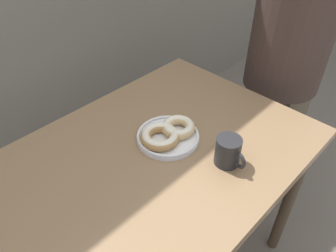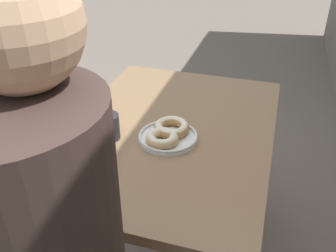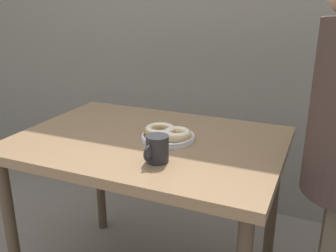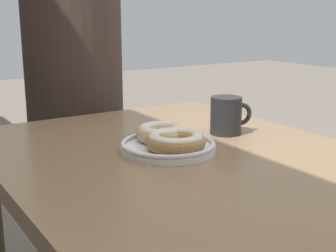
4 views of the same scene
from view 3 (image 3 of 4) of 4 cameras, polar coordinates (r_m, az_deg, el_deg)
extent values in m
cube|color=slate|center=(2.34, 7.49, 18.12)|extent=(8.00, 0.05, 2.60)
cube|color=#846647|center=(1.58, -2.97, -2.54)|extent=(1.10, 0.79, 0.04)
cylinder|color=#473828|center=(1.79, -22.68, -15.24)|extent=(0.05, 0.05, 0.73)
cylinder|color=#473828|center=(2.23, -10.40, -6.98)|extent=(0.05, 0.05, 0.73)
cylinder|color=#473828|center=(1.92, 15.57, -12.00)|extent=(0.05, 0.05, 0.73)
cylinder|color=white|center=(1.55, 0.00, -1.85)|extent=(0.22, 0.22, 0.01)
torus|color=white|center=(1.55, 0.00, -1.44)|extent=(0.22, 0.22, 0.01)
torus|color=#D6B27A|center=(1.52, 1.40, -1.30)|extent=(0.12, 0.12, 0.04)
torus|color=silver|center=(1.52, 1.40, -1.08)|extent=(0.12, 0.12, 0.03)
torus|color=#B2844C|center=(1.56, -1.19, -0.75)|extent=(0.16, 0.16, 0.04)
torus|color=silver|center=(1.55, -1.19, -0.53)|extent=(0.15, 0.15, 0.03)
cylinder|color=#232326|center=(1.33, -1.64, -3.49)|extent=(0.08, 0.08, 0.10)
cylinder|color=#382114|center=(1.32, -1.66, -1.75)|extent=(0.07, 0.07, 0.00)
torus|color=#232326|center=(1.30, -2.87, -4.14)|extent=(0.02, 0.06, 0.06)
camera|label=1|loc=(1.42, -38.52, 23.94)|focal=35.00mm
camera|label=2|loc=(1.77, 44.61, 20.88)|focal=40.00mm
camera|label=4|loc=(2.39, -14.19, 12.59)|focal=50.00mm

